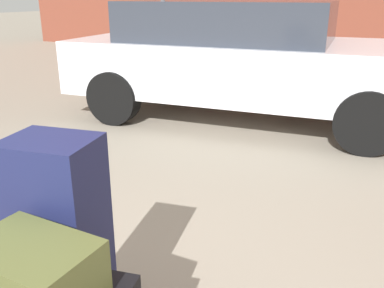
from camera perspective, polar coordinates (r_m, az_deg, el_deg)
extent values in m
cube|color=#191E47|center=(1.71, -17.66, -10.00)|extent=(0.37, 0.32, 0.67)
cube|color=#4C5128|center=(1.40, -20.89, -15.94)|extent=(0.39, 0.27, 0.19)
cube|color=silver|center=(5.32, 7.57, 10.31)|extent=(4.47, 2.26, 0.64)
cube|color=#2D333D|center=(5.33, 5.13, 16.36)|extent=(2.57, 1.84, 0.46)
cylinder|color=black|center=(6.07, 22.65, 7.05)|extent=(0.66, 0.29, 0.64)
cylinder|color=black|center=(4.42, 22.74, 2.72)|extent=(0.66, 0.29, 0.64)
cylinder|color=black|center=(6.63, -2.86, 9.49)|extent=(0.66, 0.29, 0.64)
cylinder|color=black|center=(5.15, -10.57, 6.20)|extent=(0.66, 0.29, 0.64)
cylinder|color=slate|center=(6.78, -3.94, 17.37)|extent=(0.07, 0.07, 2.44)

